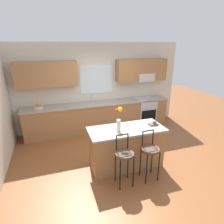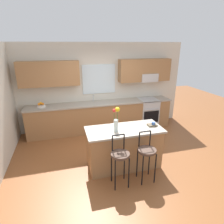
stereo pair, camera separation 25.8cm
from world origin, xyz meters
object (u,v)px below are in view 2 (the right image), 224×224
bar_stool_near (120,157)px  bar_stool_middle (147,152)px  cookbook (152,125)px  flower_vase (116,120)px  fruit_bowl_oranges (41,105)px  oven_range (147,112)px  kitchen_island (124,147)px  mug_ceramic (153,124)px

bar_stool_near → bar_stool_middle: size_ratio=1.00×
cookbook → bar_stool_near: bearing=-148.1°
bar_stool_near → flower_vase: bearing=82.5°
bar_stool_middle → fruit_bowl_oranges: fruit_bowl_oranges is taller
bar_stool_near → cookbook: bearing=31.9°
oven_range → cookbook: bearing=-113.2°
kitchen_island → cookbook: (0.65, -0.00, 0.47)m
mug_ceramic → cookbook: mug_ceramic is taller
cookbook → fruit_bowl_oranges: (-2.50, 2.05, 0.04)m
oven_range → bar_stool_middle: bar_stool_middle is taller
flower_vase → cookbook: bearing=4.5°
kitchen_island → fruit_bowl_oranges: (-1.85, 2.05, 0.51)m
kitchen_island → flower_vase: 0.75m
kitchen_island → cookbook: size_ratio=8.29×
kitchen_island → bar_stool_near: bearing=-115.5°
flower_vase → mug_ceramic: size_ratio=5.91×
bar_stool_near → cookbook: (0.93, 0.58, 0.30)m
mug_ceramic → bar_stool_middle: bearing=-125.4°
bar_stool_near → mug_ceramic: bearing=30.6°
kitchen_island → mug_ceramic: 0.84m
mug_ceramic → fruit_bowl_oranges: size_ratio=0.37×
flower_vase → cookbook: flower_vase is taller
bar_stool_near → kitchen_island: bearing=64.5°
kitchen_island → mug_ceramic: mug_ceramic is taller
bar_stool_middle → cookbook: size_ratio=5.21×
oven_range → mug_ceramic: 2.26m
bar_stool_near → cookbook: 1.13m
bar_stool_middle → cookbook: bar_stool_middle is taller
kitchen_island → bar_stool_middle: 0.66m
bar_stool_middle → fruit_bowl_oranges: 3.39m
bar_stool_middle → cookbook: (0.38, 0.58, 0.30)m
oven_range → bar_stool_near: bearing=-124.6°
fruit_bowl_oranges → oven_range: bearing=-0.5°
fruit_bowl_oranges → kitchen_island: bearing=-48.0°
bar_stool_near → flower_vase: flower_vase is taller
kitchen_island → mug_ceramic: (0.67, -0.02, 0.50)m
bar_stool_middle → flower_vase: 0.89m
kitchen_island → fruit_bowl_oranges: fruit_bowl_oranges is taller
bar_stool_middle → cookbook: 0.75m
bar_stool_near → mug_ceramic: size_ratio=11.58×
oven_range → bar_stool_middle: (-1.24, -2.60, 0.18)m
flower_vase → bar_stool_near: bearing=-97.5°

